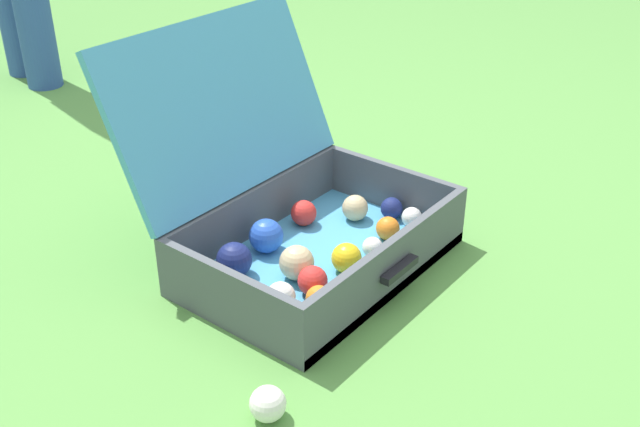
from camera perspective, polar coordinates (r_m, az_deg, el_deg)
name	(u,v)px	position (r m, az deg, el deg)	size (l,w,h in m)	color
ground_plane	(313,244)	(1.76, -0.50, -2.30)	(16.00, 16.00, 0.00)	#569342
open_suitcase	(294,214)	(1.66, -1.95, -0.05)	(0.58, 0.57, 0.49)	#4799C6
stray_ball_on_grass	(268,404)	(1.30, -3.93, -14.02)	(0.06, 0.06, 0.06)	white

